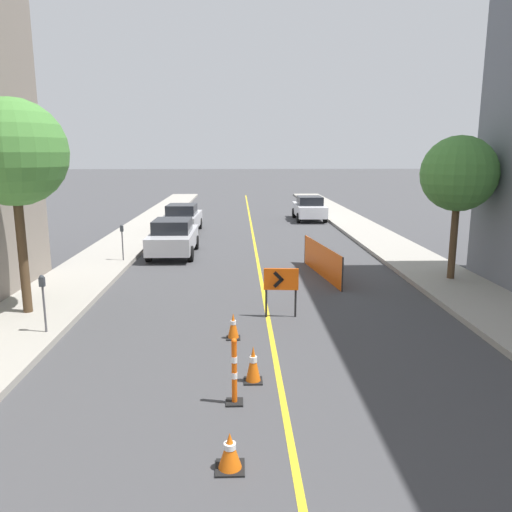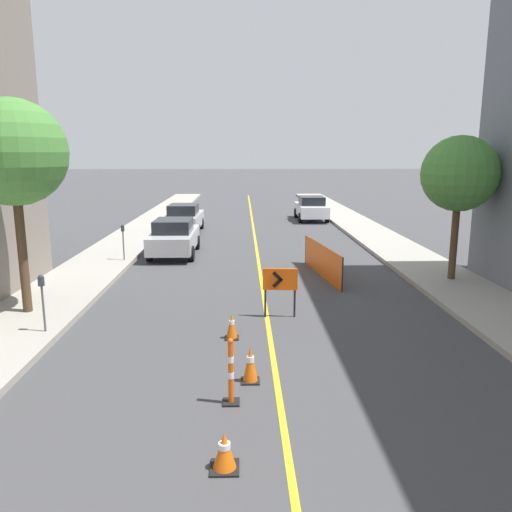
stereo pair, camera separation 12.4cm
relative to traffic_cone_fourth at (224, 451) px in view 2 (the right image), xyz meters
name	(u,v)px [view 2 (the right image)]	position (x,y,z in m)	size (l,w,h in m)	color
lane_stripe	(256,247)	(0.92, 17.04, -0.27)	(0.12, 59.11, 0.01)	gold
sidewalk_left	(122,246)	(-5.43, 17.04, -0.19)	(2.59, 59.11, 0.16)	#9E998E
sidewalk_right	(388,244)	(7.27, 17.04, -0.19)	(2.59, 59.11, 0.16)	#9E998E
traffic_cone_fourth	(224,451)	(0.00, 0.00, 0.00)	(0.41, 0.41, 0.56)	black
traffic_cone_fifth	(250,364)	(0.41, 2.73, 0.09)	(0.36, 0.36, 0.73)	black
traffic_cone_farthest	(232,326)	(0.00, 5.05, 0.04)	(0.33, 0.33, 0.63)	black
delineator_post_rear	(231,375)	(0.05, 1.88, 0.25)	(0.30, 0.30, 1.22)	black
arrow_barricade_primary	(280,282)	(1.27, 6.62, 0.70)	(0.93, 0.14, 1.35)	#EF560C
safety_mesh_fence	(322,260)	(3.13, 11.21, 0.29)	(0.67, 4.41, 1.14)	#EF560C
parked_car_curb_near	(174,237)	(-2.69, 15.13, 0.52)	(1.93, 4.31, 1.59)	#B7B7BC
parked_car_curb_mid	(184,218)	(-2.99, 21.49, 0.52)	(1.95, 4.35, 1.59)	#B7B7BC
parked_car_curb_far	(311,208)	(4.83, 26.53, 0.52)	(1.93, 4.31, 1.59)	silver
parking_meter_near_curb	(42,292)	(-4.48, 5.23, 0.87)	(0.12, 0.11, 1.40)	#4C4C51
parking_meter_far_curb	(123,235)	(-4.48, 13.42, 0.90)	(0.12, 0.11, 1.44)	#4C4C51
street_tree_left_near	(13,153)	(-5.56, 6.81, 4.08)	(2.73, 2.73, 5.58)	#4C3823
street_tree_right_near	(459,174)	(7.40, 10.06, 3.41)	(2.48, 2.48, 4.78)	#4C3823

